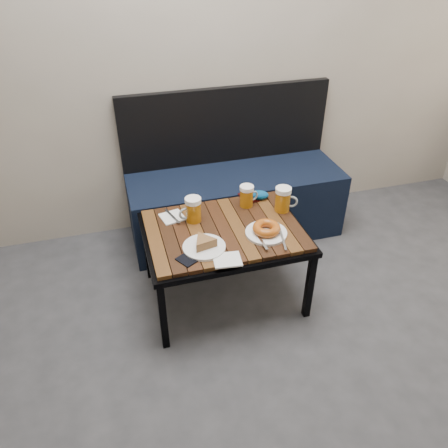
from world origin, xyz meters
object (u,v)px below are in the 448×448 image
object	(u,v)px
beer_mug_left	(193,210)
passport_navy	(191,257)
beer_mug_right	(283,199)
plate_pie	(204,245)
cafe_table	(224,235)
beer_mug_centre	(247,196)
bench	(235,197)
passport_burgundy	(248,197)
knit_pouch	(259,195)
plate_bagel	(266,230)

from	to	relation	value
beer_mug_left	passport_navy	size ratio (longest dim) A/B	1.09
beer_mug_right	plate_pie	bearing A→B (deg)	-134.85
cafe_table	beer_mug_left	distance (m)	0.21
beer_mug_left	plate_pie	world-z (taller)	beer_mug_left
passport_navy	cafe_table	bearing A→B (deg)	100.09
beer_mug_centre	bench	bearing A→B (deg)	68.98
beer_mug_left	passport_burgundy	world-z (taller)	beer_mug_left
beer_mug_centre	beer_mug_right	xyz separation A→B (m)	(0.18, -0.10, 0.01)
cafe_table	beer_mug_left	xyz separation A→B (m)	(-0.14, 0.12, 0.11)
beer_mug_right	knit_pouch	size ratio (longest dim) A/B	1.27
cafe_table	bench	bearing A→B (deg)	67.84
beer_mug_left	passport_burgundy	bearing A→B (deg)	-167.47
passport_burgundy	beer_mug_right	bearing A→B (deg)	-56.18
bench	plate_pie	bearing A→B (deg)	-117.50
bench	passport_navy	world-z (taller)	bench
plate_bagel	knit_pouch	distance (m)	0.35
beer_mug_right	plate_pie	xyz separation A→B (m)	(-0.50, -0.22, -0.05)
plate_bagel	passport_navy	distance (m)	0.42
cafe_table	passport_navy	size ratio (longest dim) A/B	6.62
bench	beer_mug_left	distance (m)	0.69
bench	passport_burgundy	size ratio (longest dim) A/B	11.34
cafe_table	beer_mug_right	bearing A→B (deg)	12.79
plate_pie	knit_pouch	distance (m)	0.56
passport_navy	passport_burgundy	world-z (taller)	same
plate_pie	passport_burgundy	distance (m)	0.54
plate_bagel	passport_navy	world-z (taller)	plate_bagel
beer_mug_left	beer_mug_right	xyz separation A→B (m)	(0.50, -0.04, 0.00)
plate_pie	passport_navy	world-z (taller)	plate_pie
beer_mug_left	passport_burgundy	xyz separation A→B (m)	(0.36, 0.14, -0.07)
beer_mug_right	knit_pouch	world-z (taller)	beer_mug_right
bench	plate_bagel	world-z (taller)	bench
beer_mug_right	knit_pouch	xyz separation A→B (m)	(-0.08, 0.15, -0.05)
knit_pouch	beer_mug_right	bearing A→B (deg)	-61.06
cafe_table	plate_pie	distance (m)	0.21
bench	beer_mug_right	world-z (taller)	bench
cafe_table	passport_burgundy	bearing A→B (deg)	49.33
plate_bagel	plate_pie	bearing A→B (deg)	-175.14
cafe_table	beer_mug_left	size ratio (longest dim) A/B	6.06
beer_mug_left	beer_mug_right	size ratio (longest dim) A/B	0.98
plate_bagel	knit_pouch	bearing A→B (deg)	76.36
beer_mug_centre	knit_pouch	world-z (taller)	beer_mug_centre
plate_pie	bench	bearing A→B (deg)	62.50
cafe_table	plate_bagel	xyz separation A→B (m)	(0.19, -0.11, 0.07)
passport_burgundy	knit_pouch	bearing A→B (deg)	-28.68
bench	beer_mug_right	size ratio (longest dim) A/B	9.91
plate_bagel	passport_burgundy	world-z (taller)	plate_bagel
passport_burgundy	knit_pouch	world-z (taller)	knit_pouch
beer_mug_left	plate_bagel	bearing A→B (deg)	136.77
plate_pie	beer_mug_left	bearing A→B (deg)	89.30
beer_mug_right	plate_bagel	world-z (taller)	beer_mug_right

